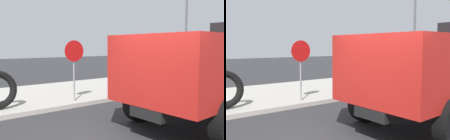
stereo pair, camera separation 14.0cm
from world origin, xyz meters
TOP-DOWN VIEW (x-y plane):
  - sidewalk_curb at (0.00, 6.50)m, footprint 36.00×5.00m
  - stop_sign at (1.55, 4.41)m, footprint 0.76×0.08m
  - street_light_pole at (9.09, 5.08)m, footprint 0.12×0.12m

SIDE VIEW (x-z plane):
  - sidewalk_curb at x=0.00m, z-range 0.00..0.15m
  - stop_sign at x=1.55m, z-range 0.58..2.77m
  - street_light_pole at x=9.09m, z-range 0.15..5.46m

